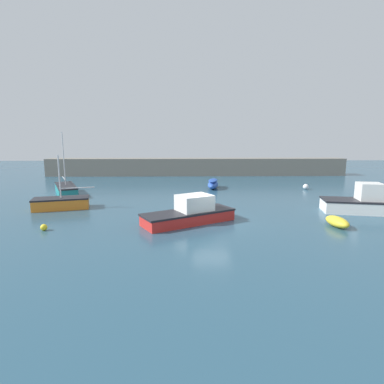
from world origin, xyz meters
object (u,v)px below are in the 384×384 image
(motorboat_grey_hull, at_px, (364,203))
(cabin_cruiser_white, at_px, (190,213))
(mooring_buoy_yellow, at_px, (44,227))
(rowboat_with_red_cover, at_px, (213,184))
(sailboat_tall_mast, at_px, (66,190))
(mooring_buoy_white, at_px, (306,187))
(fishing_dinghy_green, at_px, (337,222))
(sailboat_short_mast, at_px, (61,203))

(motorboat_grey_hull, xyz_separation_m, cabin_cruiser_white, (-13.01, -2.42, -0.08))
(cabin_cruiser_white, bearing_deg, mooring_buoy_yellow, -19.32)
(rowboat_with_red_cover, height_order, cabin_cruiser_white, cabin_cruiser_white)
(mooring_buoy_yellow, bearing_deg, motorboat_grey_hull, 10.49)
(motorboat_grey_hull, bearing_deg, sailboat_tall_mast, -5.84)
(sailboat_tall_mast, xyz_separation_m, mooring_buoy_white, (25.19, 2.66, -0.21))
(rowboat_with_red_cover, xyz_separation_m, mooring_buoy_white, (10.19, -0.83, -0.23))
(rowboat_with_red_cover, relative_size, mooring_buoy_yellow, 9.17)
(mooring_buoy_yellow, bearing_deg, sailboat_tall_mast, 105.63)
(sailboat_tall_mast, bearing_deg, rowboat_with_red_cover, 76.58)
(rowboat_with_red_cover, relative_size, cabin_cruiser_white, 0.57)
(fishing_dinghy_green, bearing_deg, rowboat_with_red_cover, 15.65)
(rowboat_with_red_cover, bearing_deg, mooring_buoy_yellow, -26.36)
(sailboat_tall_mast, distance_m, mooring_buoy_white, 25.33)
(mooring_buoy_yellow, distance_m, mooring_buoy_white, 26.34)
(cabin_cruiser_white, relative_size, sailboat_tall_mast, 1.05)
(sailboat_tall_mast, height_order, mooring_buoy_yellow, sailboat_tall_mast)
(fishing_dinghy_green, relative_size, mooring_buoy_white, 3.65)
(mooring_buoy_white, bearing_deg, cabin_cruiser_white, -134.56)
(rowboat_with_red_cover, bearing_deg, cabin_cruiser_white, -0.94)
(sailboat_tall_mast, bearing_deg, cabin_cruiser_white, 22.85)
(rowboat_with_red_cover, distance_m, sailboat_short_mast, 16.20)
(motorboat_grey_hull, distance_m, rowboat_with_red_cover, 15.44)
(sailboat_short_mast, relative_size, sailboat_tall_mast, 0.77)
(sailboat_tall_mast, distance_m, mooring_buoy_yellow, 12.59)
(mooring_buoy_white, bearing_deg, sailboat_short_mast, -158.77)
(fishing_dinghy_green, relative_size, mooring_buoy_yellow, 5.36)
(rowboat_with_red_cover, relative_size, sailboat_tall_mast, 0.60)
(fishing_dinghy_green, distance_m, mooring_buoy_yellow, 18.04)
(sailboat_tall_mast, xyz_separation_m, mooring_buoy_yellow, (3.39, -12.12, -0.30))
(motorboat_grey_hull, bearing_deg, cabin_cruiser_white, 22.46)
(motorboat_grey_hull, height_order, sailboat_short_mast, sailboat_short_mast)
(fishing_dinghy_green, xyz_separation_m, mooring_buoy_white, (3.77, 14.36, -0.03))
(motorboat_grey_hull, relative_size, cabin_cruiser_white, 0.94)
(motorboat_grey_hull, relative_size, sailboat_tall_mast, 0.98)
(cabin_cruiser_white, relative_size, mooring_buoy_white, 10.98)
(motorboat_grey_hull, xyz_separation_m, sailboat_short_mast, (-23.13, 1.77, -0.26))
(rowboat_with_red_cover, height_order, sailboat_short_mast, sailboat_short_mast)
(sailboat_short_mast, height_order, mooring_buoy_white, sailboat_short_mast)
(cabin_cruiser_white, xyz_separation_m, sailboat_tall_mast, (-12.23, 10.50, -0.15))
(mooring_buoy_yellow, height_order, mooring_buoy_white, mooring_buoy_white)
(mooring_buoy_yellow, bearing_deg, cabin_cruiser_white, 10.41)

